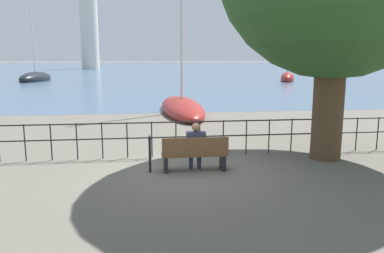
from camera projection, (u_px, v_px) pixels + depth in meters
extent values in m
plane|color=#605B51|center=(194.00, 170.00, 9.63)|extent=(1000.00, 1000.00, 0.00)
cube|color=#47607A|center=(148.00, 65.00, 166.28)|extent=(600.00, 300.00, 0.01)
cylinder|color=#4C3823|center=(328.00, 102.00, 10.51)|extent=(0.85, 0.85, 3.24)
cube|color=brown|center=(194.00, 154.00, 9.56)|extent=(1.67, 0.45, 0.05)
cube|color=brown|center=(196.00, 147.00, 9.31)|extent=(1.67, 0.04, 0.45)
cube|color=black|center=(166.00, 164.00, 9.51)|extent=(0.10, 0.41, 0.40)
cube|color=black|center=(223.00, 162.00, 9.69)|extent=(0.10, 0.41, 0.40)
cylinder|color=#2D3347|center=(191.00, 160.00, 9.74)|extent=(0.11, 0.11, 0.45)
cylinder|color=#2D3347|center=(199.00, 160.00, 9.76)|extent=(0.11, 0.11, 0.45)
cube|color=#2D3347|center=(196.00, 151.00, 9.61)|extent=(0.41, 0.26, 0.14)
cube|color=#2D3347|center=(196.00, 143.00, 9.49)|extent=(0.48, 0.24, 0.56)
sphere|color=#846047|center=(196.00, 127.00, 9.42)|extent=(0.22, 0.22, 0.22)
cylinder|color=black|center=(25.00, 143.00, 10.42)|extent=(0.04, 0.04, 1.05)
cylinder|color=black|center=(51.00, 142.00, 10.50)|extent=(0.04, 0.04, 1.05)
cylinder|color=black|center=(77.00, 141.00, 10.59)|extent=(0.04, 0.04, 1.05)
cylinder|color=black|center=(102.00, 141.00, 10.67)|extent=(0.04, 0.04, 1.05)
cylinder|color=black|center=(127.00, 140.00, 10.76)|extent=(0.04, 0.04, 1.05)
cylinder|color=black|center=(152.00, 139.00, 10.85)|extent=(0.04, 0.04, 1.05)
cylinder|color=black|center=(176.00, 139.00, 10.93)|extent=(0.04, 0.04, 1.05)
cylinder|color=black|center=(200.00, 138.00, 11.02)|extent=(0.04, 0.04, 1.05)
cylinder|color=black|center=(223.00, 138.00, 11.10)|extent=(0.04, 0.04, 1.05)
cylinder|color=black|center=(246.00, 137.00, 11.19)|extent=(0.04, 0.04, 1.05)
cylinder|color=black|center=(269.00, 136.00, 11.27)|extent=(0.04, 0.04, 1.05)
cylinder|color=black|center=(291.00, 136.00, 11.36)|extent=(0.04, 0.04, 1.05)
cylinder|color=black|center=(313.00, 135.00, 11.45)|extent=(0.04, 0.04, 1.05)
cylinder|color=black|center=(335.00, 135.00, 11.53)|extent=(0.04, 0.04, 1.05)
cylinder|color=black|center=(357.00, 134.00, 11.62)|extent=(0.04, 0.04, 1.05)
cylinder|color=black|center=(378.00, 134.00, 11.70)|extent=(0.04, 0.04, 1.05)
cylinder|color=black|center=(188.00, 122.00, 10.89)|extent=(14.79, 0.04, 0.04)
cylinder|color=black|center=(188.00, 137.00, 10.97)|extent=(14.79, 0.04, 0.04)
cylinder|color=black|center=(150.00, 156.00, 9.38)|extent=(0.06, 0.06, 0.86)
cone|color=black|center=(150.00, 137.00, 9.29)|extent=(0.09, 0.09, 0.12)
ellipsoid|color=maroon|center=(287.00, 79.00, 48.24)|extent=(3.51, 5.54, 1.66)
cylinder|color=silver|center=(289.00, 41.00, 47.39)|extent=(0.14, 0.14, 8.54)
ellipsoid|color=maroon|center=(182.00, 108.00, 20.05)|extent=(2.32, 8.33, 1.07)
cylinder|color=silver|center=(181.00, 11.00, 19.16)|extent=(0.14, 0.14, 9.38)
ellipsoid|color=black|center=(36.00, 78.00, 48.63)|extent=(3.66, 7.98, 1.71)
cylinder|color=silver|center=(32.00, 30.00, 47.54)|extent=(0.14, 0.14, 11.22)
cylinder|color=silver|center=(90.00, 35.00, 103.41)|extent=(4.83, 4.83, 18.52)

